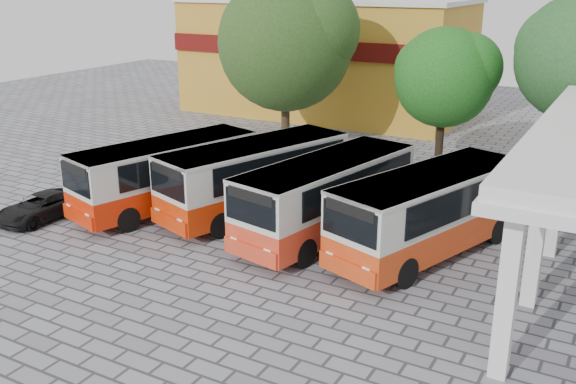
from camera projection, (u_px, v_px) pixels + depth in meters
The scene contains 9 objects.
ground at pixel (281, 273), 22.17m from camera, with size 90.00×90.00×0.00m, color slate.
shophouse_block at pixel (327, 56), 47.44m from camera, with size 20.40×10.40×8.30m.
bus_far_left at pixel (166, 171), 27.73m from camera, with size 4.82×8.85×3.01m.
bus_centre_left at pixel (255, 174), 27.12m from camera, with size 5.23×9.18×3.11m.
bus_centre_right at pixel (327, 193), 24.76m from camera, with size 4.24×8.95×3.08m.
bus_far_right at pixel (430, 208), 23.11m from camera, with size 5.23×9.14×3.09m.
tree_left at pixel (287, 39), 36.85m from camera, with size 8.22×7.83×10.01m.
tree_middle at pixel (446, 74), 32.65m from camera, with size 5.35×5.10×7.40m.
parked_car at pixel (42, 207), 26.95m from camera, with size 1.81×3.92×1.09m, color black.
Camera 1 is at (10.05, -17.45, 9.69)m, focal length 40.00 mm.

